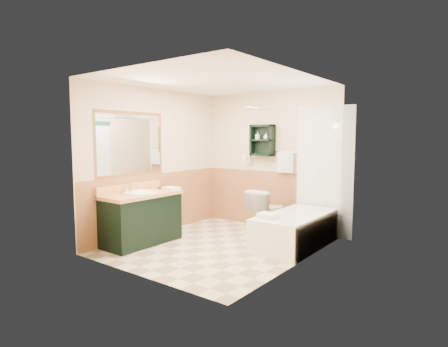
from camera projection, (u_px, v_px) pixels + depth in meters
floor at (218, 246)px, 5.55m from camera, size 3.00×3.00×0.00m
back_wall at (270, 160)px, 6.64m from camera, size 2.60×0.04×2.40m
left_wall at (155, 162)px, 6.23m from camera, size 0.04×3.00×2.40m
right_wall at (301, 170)px, 4.64m from camera, size 0.04×3.00×2.40m
ceiling at (217, 80)px, 5.31m from camera, size 2.60×3.00×0.04m
wainscot_left at (157, 203)px, 6.27m from camera, size 2.98×2.98×1.00m
wainscot_back at (269, 199)px, 6.68m from camera, size 2.58×2.58×1.00m
mirror_frame at (130, 144)px, 5.73m from camera, size 1.30×1.30×1.00m
mirror_glass at (130, 144)px, 5.73m from camera, size 1.20×1.20×0.90m
tile_right at (322, 177)px, 5.28m from camera, size 1.50×1.50×2.10m
tile_back at (324, 172)px, 6.01m from camera, size 0.95×0.95×2.10m
tile_accent at (323, 116)px, 5.20m from camera, size 1.50×1.50×0.10m
wall_shelf at (262, 140)px, 6.58m from camera, size 0.45×0.15×0.55m
hair_dryer at (249, 159)px, 6.81m from camera, size 0.10×0.24×0.18m
towel_bar at (286, 152)px, 6.36m from camera, size 0.40×0.06×0.40m
curtain_rod at (276, 111)px, 5.63m from camera, size 0.03×1.60×0.03m
shower_curtain at (281, 166)px, 5.86m from camera, size 1.05×1.05×1.70m
vanity at (142, 218)px, 5.64m from camera, size 0.59×1.21×0.77m
bathtub at (295, 230)px, 5.51m from camera, size 0.73×1.50×0.49m
toilet at (268, 211)px, 6.26m from camera, size 0.51×0.79×0.73m
counter_towel at (171, 188)px, 5.96m from camera, size 0.25×0.20×0.04m
vanity_book at (163, 181)px, 6.17m from camera, size 0.17×0.04×0.22m
tub_towel at (268, 216)px, 5.19m from camera, size 0.25×0.21×0.07m
soap_bottle_a at (258, 138)px, 6.62m from camera, size 0.10×0.14×0.06m
soap_bottle_b at (266, 137)px, 6.52m from camera, size 0.12×0.13×0.09m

